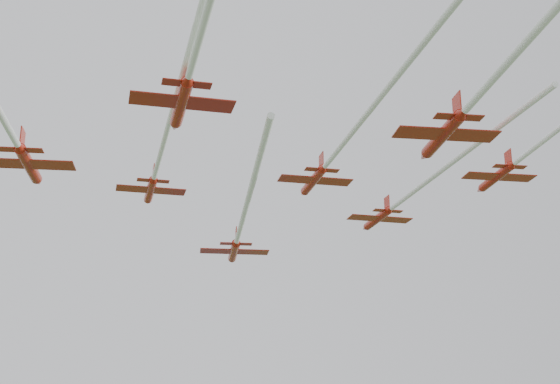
{
  "coord_description": "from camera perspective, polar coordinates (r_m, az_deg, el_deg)",
  "views": [
    {
      "loc": [
        -10.65,
        -87.73,
        31.29
      ],
      "look_at": [
        -0.28,
        -3.35,
        58.73
      ],
      "focal_mm": 50.0,
      "sensor_mm": 36.0,
      "label": 1
    }
  ],
  "objects": [
    {
      "name": "jet_row4_right",
      "position": [
        57.76,
        17.07,
        9.9
      ],
      "size": [
        9.22,
        63.3,
        2.77
      ],
      "rotation": [
        0.0,
        0.0,
        0.01
      ],
      "color": "red"
    },
    {
      "name": "jet_row3_mid",
      "position": [
        66.91,
        6.49,
        5.83
      ],
      "size": [
        9.66,
        65.5,
        2.35
      ],
      "rotation": [
        0.0,
        0.0,
        0.09
      ],
      "color": "red"
    },
    {
      "name": "jet_row2_left",
      "position": [
        80.44,
        -8.61,
        3.2
      ],
      "size": [
        10.32,
        56.11,
        2.44
      ],
      "rotation": [
        0.0,
        0.0,
        0.12
      ],
      "color": "red"
    },
    {
      "name": "jet_row3_right",
      "position": [
        82.66,
        18.38,
        3.32
      ],
      "size": [
        8.09,
        45.94,
        2.41
      ],
      "rotation": [
        0.0,
        0.0,
        0.03
      ],
      "color": "red"
    },
    {
      "name": "jet_row2_right",
      "position": [
        91.72,
        9.39,
        -0.24
      ],
      "size": [
        9.04,
        45.98,
        2.44
      ],
      "rotation": [
        0.0,
        0.0,
        0.12
      ],
      "color": "red"
    },
    {
      "name": "jet_row4_left",
      "position": [
        56.32,
        -5.88,
        11.17
      ],
      "size": [
        9.71,
        50.74,
        2.63
      ],
      "rotation": [
        0.0,
        0.0,
        0.11
      ],
      "color": "red"
    },
    {
      "name": "jet_lead",
      "position": [
        99.01,
        -2.93,
        -2.7
      ],
      "size": [
        9.61,
        55.13,
        2.89
      ],
      "rotation": [
        0.0,
        0.0,
        -0.0
      ],
      "color": "red"
    }
  ]
}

